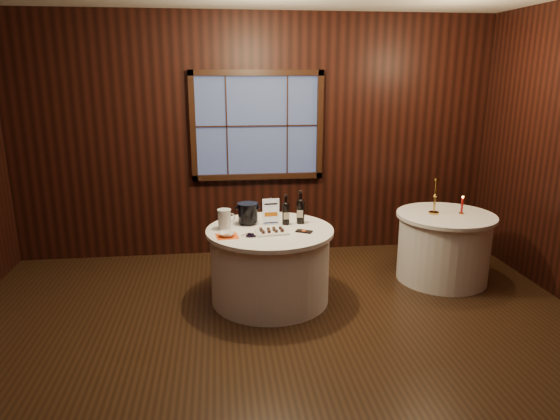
{
  "coord_description": "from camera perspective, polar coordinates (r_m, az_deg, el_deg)",
  "views": [
    {
      "loc": [
        -0.49,
        -3.75,
        2.27
      ],
      "look_at": [
        0.09,
        0.9,
        0.99
      ],
      "focal_mm": 32.0,
      "sensor_mm": 36.0,
      "label": 1
    }
  ],
  "objects": [
    {
      "name": "red_candle",
      "position": [
        5.86,
        20.07,
        0.34
      ],
      "size": [
        0.06,
        0.06,
        0.21
      ],
      "color": "gold",
      "rests_on": "side_table"
    },
    {
      "name": "port_bottle_left",
      "position": [
        5.11,
        0.67,
        -0.19
      ],
      "size": [
        0.08,
        0.08,
        0.32
      ],
      "rotation": [
        0.0,
        0.0,
        0.04
      ],
      "color": "black",
      "rests_on": "main_table"
    },
    {
      "name": "chocolate_box",
      "position": [
        4.91,
        2.76,
        -2.45
      ],
      "size": [
        0.18,
        0.15,
        0.01
      ],
      "primitive_type": "cube",
      "rotation": [
        0.0,
        0.0,
        -0.51
      ],
      "color": "black",
      "rests_on": "main_table"
    },
    {
      "name": "chocolate_plate",
      "position": [
        4.87,
        -0.94,
        -2.44
      ],
      "size": [
        0.33,
        0.24,
        0.04
      ],
      "rotation": [
        0.0,
        0.0,
        0.11
      ],
      "color": "white",
      "rests_on": "main_table"
    },
    {
      "name": "cracker_bowl",
      "position": [
        4.79,
        -6.07,
        -2.76
      ],
      "size": [
        0.19,
        0.19,
        0.04
      ],
      "primitive_type": "imported",
      "rotation": [
        0.0,
        0.0,
        -0.23
      ],
      "color": "white",
      "rests_on": "orange_napkin"
    },
    {
      "name": "sign_stand",
      "position": [
        5.14,
        -1.06,
        -0.58
      ],
      "size": [
        0.17,
        0.09,
        0.28
      ],
      "rotation": [
        0.0,
        0.0,
        0.07
      ],
      "color": "#ACADB3",
      "rests_on": "main_table"
    },
    {
      "name": "ground",
      "position": [
        4.41,
        0.29,
        -15.71
      ],
      "size": [
        6.0,
        6.0,
        0.0
      ],
      "primitive_type": "plane",
      "color": "black",
      "rests_on": "ground"
    },
    {
      "name": "grape_bunch",
      "position": [
        4.77,
        -3.34,
        -2.83
      ],
      "size": [
        0.16,
        0.09,
        0.04
      ],
      "rotation": [
        0.0,
        0.0,
        -0.37
      ],
      "color": "black",
      "rests_on": "main_table"
    },
    {
      "name": "ice_bucket",
      "position": [
        5.14,
        -3.69,
        -0.35
      ],
      "size": [
        0.22,
        0.22,
        0.22
      ],
      "color": "black",
      "rests_on": "main_table"
    },
    {
      "name": "port_bottle_right",
      "position": [
        5.15,
        2.36,
        0.08
      ],
      "size": [
        0.08,
        0.09,
        0.35
      ],
      "rotation": [
        0.0,
        0.0,
        -0.27
      ],
      "color": "black",
      "rests_on": "main_table"
    },
    {
      "name": "glass_pitcher",
      "position": [
        5.01,
        -6.35,
        -1.02
      ],
      "size": [
        0.18,
        0.14,
        0.2
      ],
      "rotation": [
        0.0,
        0.0,
        0.33
      ],
      "color": "silver",
      "rests_on": "main_table"
    },
    {
      "name": "brass_candlestick",
      "position": [
        5.76,
        17.27,
        0.99
      ],
      "size": [
        0.11,
        0.11,
        0.4
      ],
      "color": "gold",
      "rests_on": "side_table"
    },
    {
      "name": "main_table",
      "position": [
        5.13,
        -1.14,
        -6.24
      ],
      "size": [
        1.28,
        1.28,
        0.77
      ],
      "color": "white",
      "rests_on": "ground"
    },
    {
      "name": "back_wall",
      "position": [
        6.29,
        -2.63,
        8.65
      ],
      "size": [
        6.0,
        0.1,
        3.0
      ],
      "color": "black",
      "rests_on": "ground"
    },
    {
      "name": "orange_napkin",
      "position": [
        4.8,
        -6.07,
        -3.0
      ],
      "size": [
        0.23,
        0.23,
        0.0
      ],
      "primitive_type": "cube",
      "rotation": [
        0.0,
        0.0,
        0.12
      ],
      "color": "#F85314",
      "rests_on": "main_table"
    },
    {
      "name": "side_table",
      "position": [
        5.93,
        18.17,
        -4.0
      ],
      "size": [
        1.08,
        1.08,
        0.77
      ],
      "color": "white",
      "rests_on": "ground"
    }
  ]
}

